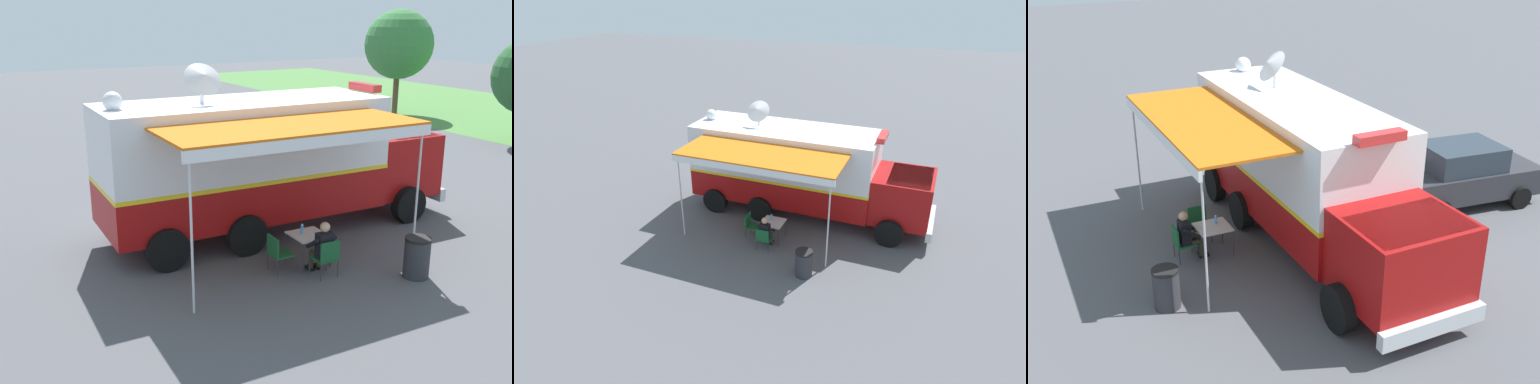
{
  "view_description": "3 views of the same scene",
  "coord_description": "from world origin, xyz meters",
  "views": [
    {
      "loc": [
        12.7,
        -6.68,
        5.52
      ],
      "look_at": [
        0.09,
        0.31,
        1.13
      ],
      "focal_mm": 41.06,
      "sensor_mm": 36.0,
      "label": 1
    },
    {
      "loc": [
        15.54,
        5.18,
        8.74
      ],
      "look_at": [
        1.5,
        -0.06,
        1.44
      ],
      "focal_mm": 31.11,
      "sensor_mm": 36.0,
      "label": 2
    },
    {
      "loc": [
        7.06,
        12.99,
        7.54
      ],
      "look_at": [
        0.28,
        0.02,
        1.05
      ],
      "focal_mm": 43.65,
      "sensor_mm": 36.0,
      "label": 3
    }
  ],
  "objects": [
    {
      "name": "water_bottle",
      "position": [
        2.29,
        0.29,
        0.83
      ],
      "size": [
        0.07,
        0.07,
        0.22
      ],
      "color": "#4C99D8",
      "rests_on": "folding_table"
    },
    {
      "name": "seated_responder",
      "position": [
        3.02,
        0.34,
        0.65
      ],
      "size": [
        0.67,
        0.56,
        1.25
      ],
      "color": "black",
      "rests_on": "ground"
    },
    {
      "name": "folding_table",
      "position": [
        2.41,
        0.39,
        0.67
      ],
      "size": [
        0.82,
        0.82,
        0.73
      ],
      "color": "silver",
      "rests_on": "ground"
    },
    {
      "name": "trash_bin",
      "position": [
        4.13,
        2.08,
        0.46
      ],
      "size": [
        0.57,
        0.57,
        0.91
      ],
      "color": "#2D2D33",
      "rests_on": "ground"
    },
    {
      "name": "lot_stripe",
      "position": [
        -3.75,
        0.28,
        0.0
      ],
      "size": [
        0.25,
        4.8,
        0.01
      ],
      "primitive_type": "cube",
      "rotation": [
        0.0,
        0.0,
        -0.03
      ],
      "color": "silver",
      "rests_on": "ground"
    },
    {
      "name": "car_behind_truck",
      "position": [
        -4.97,
        0.89,
        0.88
      ],
      "size": [
        4.41,
        2.44,
        1.76
      ],
      "color": "#2D2D33",
      "rests_on": "ground"
    },
    {
      "name": "ground_plane",
      "position": [
        0.0,
        0.0,
        0.0
      ],
      "size": [
        100.0,
        100.0,
        0.0
      ],
      "primitive_type": "plane",
      "color": "#515156"
    },
    {
      "name": "tree_far_left",
      "position": [
        -12.95,
        16.73,
        3.87
      ],
      "size": [
        3.84,
        3.84,
        5.81
      ],
      "color": "brown",
      "rests_on": "ground"
    },
    {
      "name": "folding_chair_at_table",
      "position": [
        3.21,
        0.34,
        0.51
      ],
      "size": [
        0.49,
        0.49,
        0.87
      ],
      "color": "#19562D",
      "rests_on": "ground"
    },
    {
      "name": "command_truck",
      "position": [
        0.05,
        0.75,
        1.94
      ],
      "size": [
        5.0,
        9.55,
        4.53
      ],
      "color": "#9E0F0F",
      "rests_on": "ground"
    },
    {
      "name": "folding_chair_beside_table",
      "position": [
        2.46,
        -0.46,
        0.51
      ],
      "size": [
        0.49,
        0.49,
        0.87
      ],
      "color": "#19562D",
      "rests_on": "ground"
    }
  ]
}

